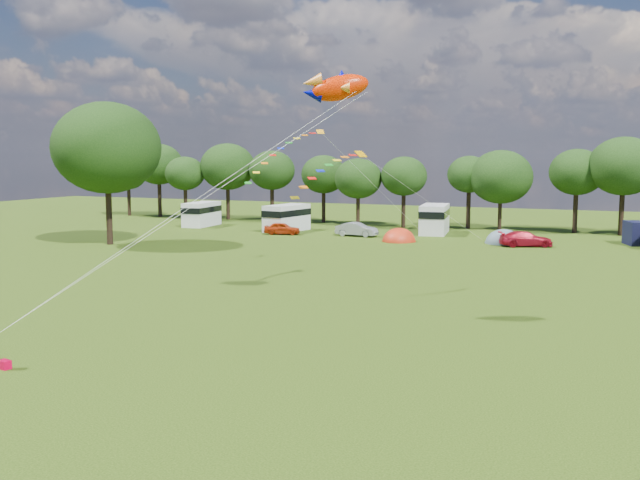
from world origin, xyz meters
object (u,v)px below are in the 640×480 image
at_px(tent_greyblue, 504,243).
at_px(car_c, 526,239).
at_px(car_a, 282,228).
at_px(fish_kite, 335,88).
at_px(car_b, 357,229).
at_px(big_tree, 107,148).
at_px(campervan_b, 287,217).
at_px(tent_orange, 399,241).
at_px(campervan_c, 435,218).
at_px(campervan_a, 202,213).

bearing_deg(tent_greyblue, car_c, -35.60).
height_order(car_a, fish_kite, fish_kite).
relative_size(car_b, tent_greyblue, 1.03).
xyz_separation_m(big_tree, car_c, (36.27, 13.68, -8.32)).
height_order(big_tree, car_c, big_tree).
relative_size(car_a, campervan_b, 0.62).
bearing_deg(fish_kite, car_b, 85.09).
distance_m(tent_orange, fish_kite, 34.67).
distance_m(campervan_b, campervan_c, 16.13).
bearing_deg(tent_greyblue, campervan_b, 175.44).
relative_size(car_b, tent_orange, 1.12).
distance_m(big_tree, tent_orange, 29.03).
xyz_separation_m(car_a, campervan_c, (14.59, 7.35, 1.01)).
bearing_deg(car_c, car_a, 68.67).
bearing_deg(campervan_a, campervan_b, -101.36).
relative_size(campervan_b, tent_greyblue, 1.60).
xyz_separation_m(car_b, tent_orange, (5.31, -2.52, -0.70)).
bearing_deg(campervan_c, big_tree, 121.59).
relative_size(campervan_a, tent_greyblue, 1.51).
height_order(tent_orange, tent_greyblue, tent_greyblue).
bearing_deg(campervan_b, tent_greyblue, -85.38).
distance_m(car_a, fish_kite, 39.79).
height_order(campervan_c, tent_orange, campervan_c).
xyz_separation_m(campervan_a, campervan_b, (11.80, -1.28, 0.06)).
bearing_deg(fish_kite, big_tree, 124.75).
height_order(tent_greyblue, fish_kite, fish_kite).
distance_m(campervan_b, fish_kite, 42.77).
relative_size(car_a, campervan_a, 0.65).
bearing_deg(car_a, tent_orange, -108.68).
bearing_deg(campervan_a, big_tree, 179.72).
bearing_deg(tent_greyblue, car_a, -176.58).
height_order(campervan_a, tent_orange, campervan_a).
bearing_deg(big_tree, campervan_c, 39.46).
relative_size(car_c, campervan_a, 0.78).
distance_m(car_b, fish_kite, 38.03).
distance_m(car_b, tent_greyblue, 14.99).
bearing_deg(car_a, car_c, -104.94).
xyz_separation_m(big_tree, campervan_c, (25.83, 21.26, -7.36)).
distance_m(car_b, campervan_b, 9.06).
xyz_separation_m(car_a, tent_orange, (13.14, -0.98, -0.63)).
bearing_deg(car_b, tent_orange, -114.47).
height_order(car_a, tent_greyblue, tent_greyblue).
height_order(car_b, car_c, car_b).
bearing_deg(car_a, campervan_b, 2.94).
xyz_separation_m(campervan_c, tent_orange, (-1.44, -8.33, -1.64)).
xyz_separation_m(big_tree, campervan_a, (-1.58, 18.45, -7.50)).
distance_m(car_b, campervan_a, 20.89).
bearing_deg(fish_kite, tent_orange, 77.59).
bearing_deg(tent_orange, campervan_b, 163.33).
xyz_separation_m(car_a, car_b, (7.83, 1.54, 0.07)).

